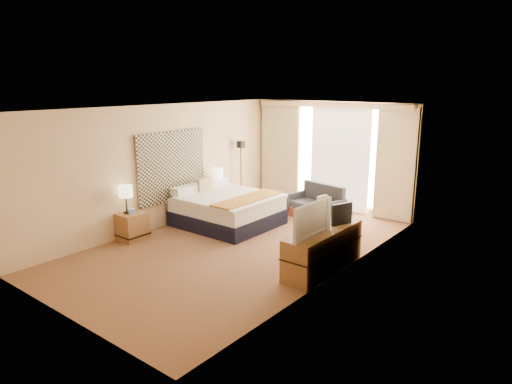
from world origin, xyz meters
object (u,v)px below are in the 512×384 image
Objects in this scene: media_dresser at (323,250)px; loveseat at (317,207)px; lamp_right at (218,173)px; desk_chair at (336,235)px; nightstand_left at (132,226)px; nightstand_right at (219,201)px; bed at (227,209)px; floor_lamp at (241,160)px; television at (308,219)px; lamp_left at (126,192)px.

loveseat is (-1.60, 2.49, -0.10)m from media_dresser.
lamp_right reaches higher than loveseat.
media_dresser is 0.48m from desk_chair.
nightstand_left is 1.00× the size of nightstand_right.
bed is 1.87m from floor_lamp.
television is (3.65, -1.89, 0.70)m from nightstand_right.
television is (3.65, 0.61, 0.70)m from nightstand_left.
loveseat is at bearing 59.33° from lamp_left.
television is (3.69, 0.68, -0.00)m from lamp_left.
nightstand_right is 0.41× the size of loveseat.
lamp_left reaches higher than nightstand_right.
lamp_right is 4.07m from television.
desk_chair is 2.01× the size of lamp_right.
desk_chair is at bearing 0.78° from television.
media_dresser is at bearing -16.39° from bed.
lamp_left is (-3.72, -1.59, 0.50)m from desk_chair.
bed is 2.89m from desk_chair.
media_dresser is 1.68× the size of desk_chair.
media_dresser is 3.99m from lamp_right.
bed is (0.81, -0.60, 0.07)m from nightstand_right.
desk_chair reaches higher than nightstand_right.
nightstand_right is 2.67m from lamp_left.
nightstand_left is at bearing -110.48° from loveseat.
desk_chair reaches higher than loveseat.
bed is 2.03× the size of television.
nightstand_left is 2.55m from lamp_right.
bed is (-2.89, 0.85, -0.00)m from media_dresser.
lamp_left reaches higher than media_dresser.
loveseat reaches higher than nightstand_left.
lamp_right reaches higher than nightstand_left.
floor_lamp is (-3.73, 2.32, 0.80)m from media_dresser.
floor_lamp is at bearing 91.98° from nightstand_right.
lamp_left is at bearing -163.28° from media_dresser.
nightstand_left is 3.98m from desk_chair.
nightstand_right is at bearing 143.46° from bed.
lamp_left is at bearing -113.35° from bed.
nightstand_right is (0.00, 2.50, 0.00)m from nightstand_left.
television is at bearing -96.49° from media_dresser.
lamp_right is (-3.68, 1.41, 0.61)m from media_dresser.
lamp_right is at bearing 159.09° from media_dresser.
floor_lamp reaches higher than lamp_left.
bed is at bearing -36.54° from nightstand_right.
loveseat is at bearing 148.67° from desk_chair.
television is (-0.02, -0.90, 0.50)m from desk_chair.
nightstand_right is at bearing 112.54° from lamp_right.
nightstand_right is 1.03× the size of lamp_right.
nightstand_right is 0.51× the size of desk_chair.
television is (3.68, -2.76, -0.17)m from floor_lamp.
nightstand_right is 0.69m from lamp_right.
loveseat is (1.29, 1.64, -0.09)m from bed.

